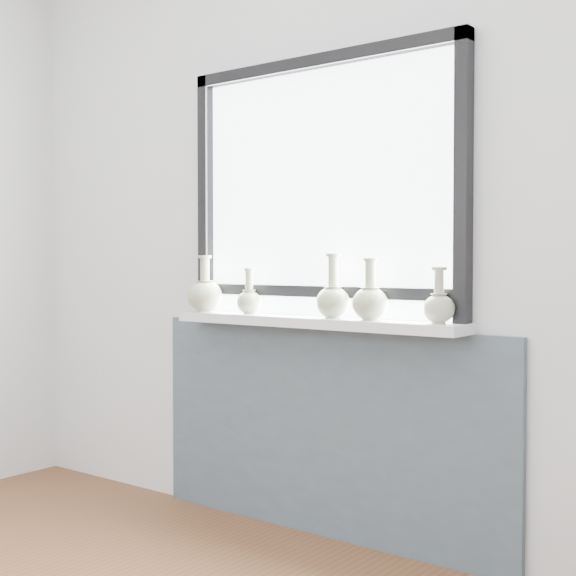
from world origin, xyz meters
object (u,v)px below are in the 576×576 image
Objects in this scene: vase_d at (370,301)px; vase_a at (205,294)px; vase_c at (333,299)px; vase_e at (439,305)px; vase_b at (249,300)px; windowsill at (312,322)px.

vase_a is at bearing -179.15° from vase_d.
vase_c reaches higher than vase_d.
vase_a is 1.12m from vase_e.
vase_b is at bearing -179.60° from vase_e.
vase_e is (0.28, 0.01, -0.01)m from vase_d.
vase_c reaches higher than vase_a.
vase_b is 0.83× the size of vase_d.
vase_a is 0.67m from vase_c.
vase_a reaches higher than vase_d.
vase_d is at bearing -2.19° from vase_c.
vase_e is at bearing 0.40° from vase_b.
vase_e is (0.56, -0.01, 0.08)m from windowsill.
vase_c is 1.08× the size of vase_d.
windowsill is 0.57m from vase_a.
windowsill is 0.14m from vase_c.
vase_d is (0.17, -0.01, -0.00)m from vase_c.
vase_a is at bearing -178.35° from vase_c.
vase_b is at bearing 4.32° from vase_a.
vase_e is at bearing 0.65° from vase_c.
vase_b is at bearing 179.47° from vase_d.
vase_c is (0.67, 0.02, -0.00)m from vase_a.
vase_c reaches higher than windowsill.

